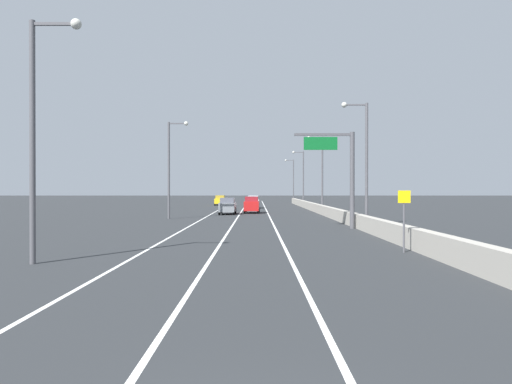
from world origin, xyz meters
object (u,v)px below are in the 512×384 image
(lamp_post_left_mid, at_px, (170,163))
(lamp_post_right_fifth, at_px, (291,178))
(car_red_0, at_px, (251,205))
(speed_advisory_sign, at_px, (403,216))
(lamp_post_right_second, at_px, (362,155))
(overhead_sign_gantry, at_px, (341,168))
(lamp_post_right_fourth, at_px, (301,174))
(lamp_post_left_near, at_px, (37,123))
(lamp_post_right_third, at_px, (319,169))
(car_yellow_3, at_px, (219,200))
(car_white_1, at_px, (252,202))
(car_gray_2, at_px, (226,206))

(lamp_post_left_mid, bearing_deg, lamp_post_right_fifth, 74.83)
(lamp_post_left_mid, xyz_separation_m, car_red_0, (8.20, 11.97, -4.72))
(speed_advisory_sign, bearing_deg, lamp_post_right_second, 84.62)
(overhead_sign_gantry, height_order, car_red_0, overhead_sign_gantry)
(lamp_post_right_fourth, xyz_separation_m, lamp_post_left_near, (-17.32, -68.68, 0.00))
(lamp_post_right_third, distance_m, lamp_post_right_fourth, 24.89)
(lamp_post_right_fourth, xyz_separation_m, car_yellow_3, (-15.13, 2.48, -4.82))
(lamp_post_right_second, distance_m, car_yellow_3, 54.68)
(lamp_post_left_near, distance_m, car_yellow_3, 71.36)
(car_white_1, bearing_deg, lamp_post_left_near, -98.37)
(lamp_post_right_fifth, xyz_separation_m, car_gray_2, (-12.01, -54.73, -4.77))
(car_yellow_3, bearing_deg, lamp_post_left_near, -91.76)
(car_red_0, relative_size, car_yellow_3, 0.95)
(lamp_post_right_third, bearing_deg, car_gray_2, -157.51)
(lamp_post_right_second, bearing_deg, car_yellow_3, 106.33)
(lamp_post_right_fifth, height_order, car_white_1, lamp_post_right_fifth)
(lamp_post_left_near, distance_m, lamp_post_left_mid, 29.87)
(speed_advisory_sign, xyz_separation_m, lamp_post_left_near, (-16.06, -3.58, 4.01))
(lamp_post_left_near, xyz_separation_m, car_white_1, (8.46, 57.50, -4.76))
(car_gray_2, bearing_deg, car_yellow_3, 95.73)
(lamp_post_left_near, distance_m, car_gray_2, 39.51)
(lamp_post_left_mid, bearing_deg, lamp_post_left_near, -90.32)
(lamp_post_right_third, relative_size, car_red_0, 2.25)
(car_red_0, bearing_deg, lamp_post_left_near, -101.31)
(car_white_1, distance_m, car_yellow_3, 15.03)
(overhead_sign_gantry, relative_size, lamp_post_right_second, 0.75)
(lamp_post_right_fourth, distance_m, car_yellow_3, 16.08)
(overhead_sign_gantry, bearing_deg, lamp_post_right_fourth, 88.09)
(lamp_post_right_fifth, distance_m, car_yellow_3, 27.53)
(overhead_sign_gantry, xyz_separation_m, speed_advisory_sign, (0.44, -14.04, -2.96))
(lamp_post_right_fifth, relative_size, lamp_post_left_near, 1.00)
(lamp_post_right_fourth, relative_size, car_gray_2, 2.28)
(lamp_post_left_mid, bearing_deg, overhead_sign_gantry, -38.40)
(lamp_post_right_third, height_order, car_yellow_3, lamp_post_right_third)
(speed_advisory_sign, distance_m, lamp_post_left_mid, 30.99)
(overhead_sign_gantry, relative_size, speed_advisory_sign, 2.50)
(lamp_post_left_mid, xyz_separation_m, car_gray_2, (5.27, 8.97, -4.77))
(car_yellow_3, bearing_deg, overhead_sign_gantry, -75.92)
(speed_advisory_sign, height_order, lamp_post_right_fifth, lamp_post_right_fifth)
(car_red_0, height_order, car_gray_2, car_red_0)
(overhead_sign_gantry, bearing_deg, speed_advisory_sign, -88.19)
(overhead_sign_gantry, xyz_separation_m, lamp_post_right_second, (1.89, 1.27, 1.04))
(speed_advisory_sign, bearing_deg, car_gray_2, 106.78)
(overhead_sign_gantry, relative_size, lamp_post_right_third, 0.75)
(lamp_post_right_fifth, bearing_deg, car_red_0, -99.95)
(car_red_0, distance_m, car_gray_2, 4.20)
(car_gray_2, bearing_deg, lamp_post_right_third, 22.49)
(car_white_1, bearing_deg, lamp_post_right_third, -56.97)
(overhead_sign_gantry, relative_size, car_white_1, 1.78)
(speed_advisory_sign, relative_size, lamp_post_right_third, 0.30)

